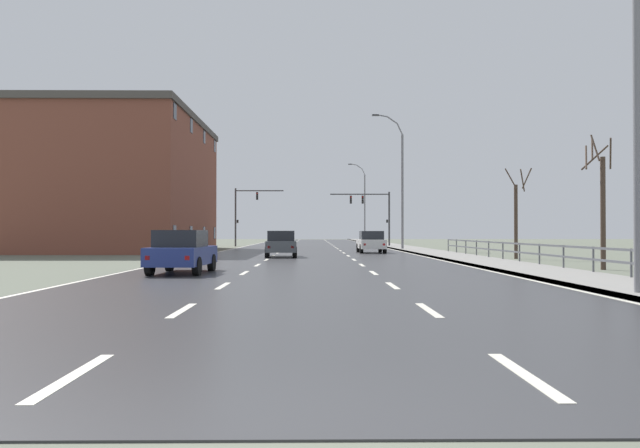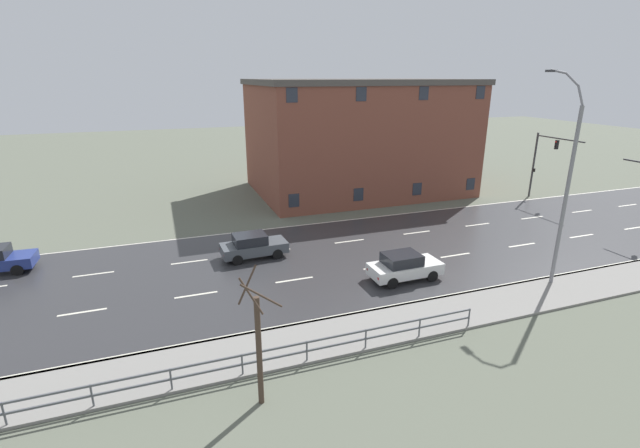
{
  "view_description": "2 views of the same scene",
  "coord_description": "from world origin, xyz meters",
  "px_view_note": "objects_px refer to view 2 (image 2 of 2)",
  "views": [
    {
      "loc": [
        0.13,
        -4.51,
        1.5
      ],
      "look_at": [
        0.73,
        47.23,
        2.16
      ],
      "focal_mm": 35.34,
      "sensor_mm": 36.0,
      "label": 1
    },
    {
      "loc": [
        24.42,
        28.02,
        10.97
      ],
      "look_at": [
        0.0,
        36.78,
        2.36
      ],
      "focal_mm": 25.04,
      "sensor_mm": 36.0,
      "label": 2
    }
  ],
  "objects_px": {
    "traffic_signal_left": "(543,157)",
    "car_distant": "(404,266)",
    "car_far_left": "(253,246)",
    "brick_building": "(357,136)",
    "street_lamp_midground": "(565,186)"
  },
  "relations": [
    {
      "from": "brick_building",
      "to": "car_distant",
      "type": "bearing_deg",
      "value": -16.84
    },
    {
      "from": "street_lamp_midground",
      "to": "traffic_signal_left",
      "type": "xyz_separation_m",
      "value": [
        -14.42,
        13.28,
        -1.55
      ]
    },
    {
      "from": "street_lamp_midground",
      "to": "car_far_left",
      "type": "xyz_separation_m",
      "value": [
        -9.2,
        -14.76,
        -4.74
      ]
    },
    {
      "from": "traffic_signal_left",
      "to": "car_far_left",
      "type": "distance_m",
      "value": 28.7
    },
    {
      "from": "car_distant",
      "to": "brick_building",
      "type": "distance_m",
      "value": 21.66
    },
    {
      "from": "street_lamp_midground",
      "to": "traffic_signal_left",
      "type": "height_order",
      "value": "street_lamp_midground"
    },
    {
      "from": "traffic_signal_left",
      "to": "car_far_left",
      "type": "xyz_separation_m",
      "value": [
        5.23,
        -28.04,
        -3.18
      ]
    },
    {
      "from": "street_lamp_midground",
      "to": "car_far_left",
      "type": "bearing_deg",
      "value": -121.93
    },
    {
      "from": "car_distant",
      "to": "car_far_left",
      "type": "height_order",
      "value": "same"
    },
    {
      "from": "car_distant",
      "to": "traffic_signal_left",
      "type": "bearing_deg",
      "value": 117.66
    },
    {
      "from": "car_far_left",
      "to": "brick_building",
      "type": "relative_size",
      "value": 0.21
    },
    {
      "from": "street_lamp_midground",
      "to": "brick_building",
      "type": "relative_size",
      "value": 0.57
    },
    {
      "from": "street_lamp_midground",
      "to": "car_distant",
      "type": "xyz_separation_m",
      "value": [
        -3.14,
        -7.39,
        -4.74
      ]
    },
    {
      "from": "car_far_left",
      "to": "brick_building",
      "type": "height_order",
      "value": "brick_building"
    },
    {
      "from": "traffic_signal_left",
      "to": "car_distant",
      "type": "height_order",
      "value": "traffic_signal_left"
    }
  ]
}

